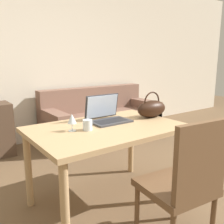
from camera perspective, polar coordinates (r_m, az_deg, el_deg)
name	(u,v)px	position (r m, az deg, el deg)	size (l,w,h in m)	color
wall_back	(26,55)	(4.02, -19.04, 12.26)	(10.00, 0.06, 2.70)	beige
dining_table	(107,136)	(2.18, -1.13, -5.47)	(1.29, 0.86, 0.72)	tan
chair	(185,180)	(1.77, 16.26, -14.78)	(0.48, 0.48, 0.93)	brown
couch	(102,120)	(4.17, -2.41, -1.90)	(1.93, 0.82, 0.82)	#7F5B4C
laptop	(106,114)	(2.32, -1.27, -0.49)	(0.36, 0.28, 0.24)	#38383D
drinking_glass	(88,125)	(2.04, -5.61, -2.96)	(0.08, 0.08, 0.09)	silver
wine_glass	(72,119)	(2.01, -9.15, -1.66)	(0.07, 0.07, 0.14)	silver
handbag	(152,108)	(2.50, 9.05, 0.81)	(0.34, 0.17, 0.26)	black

